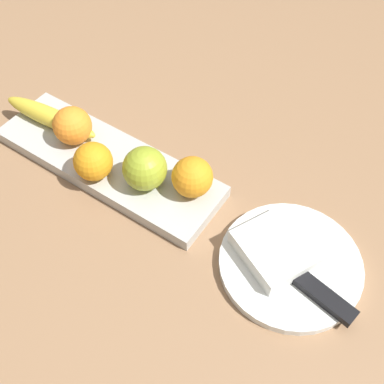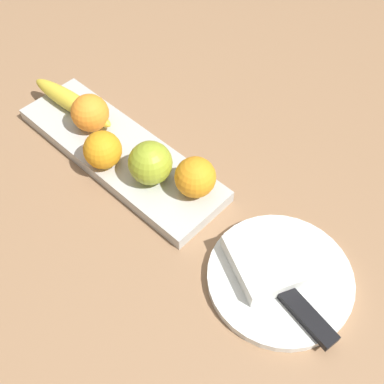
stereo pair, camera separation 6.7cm
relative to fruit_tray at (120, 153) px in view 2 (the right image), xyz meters
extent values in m
plane|color=#956F4D|center=(0.01, 0.01, -0.01)|extent=(2.40, 2.40, 0.00)
cube|color=#B9BCB8|center=(0.00, 0.00, 0.00)|extent=(0.40, 0.12, 0.02)
sphere|color=#98AB2A|center=(-0.09, 0.01, 0.05)|extent=(0.07, 0.07, 0.07)
ellipsoid|color=yellow|center=(0.13, -0.01, 0.03)|extent=(0.19, 0.05, 0.03)
sphere|color=orange|center=(0.07, 0.00, 0.04)|extent=(0.06, 0.06, 0.06)
sphere|color=orange|center=(-0.15, -0.02, 0.04)|extent=(0.06, 0.06, 0.06)
sphere|color=orange|center=(-0.01, 0.04, 0.04)|extent=(0.06, 0.06, 0.06)
cylinder|color=white|center=(-0.33, 0.00, 0.00)|extent=(0.20, 0.20, 0.01)
cube|color=white|center=(-0.31, 0.00, 0.02)|extent=(0.13, 0.13, 0.03)
cube|color=silver|center=(-0.34, 0.02, 0.00)|extent=(0.15, 0.05, 0.00)
cube|color=black|center=(-0.39, 0.03, 0.01)|extent=(0.09, 0.04, 0.01)
camera|label=1|loc=(-0.39, 0.34, 0.57)|focal=43.09mm
camera|label=2|loc=(-0.45, 0.30, 0.57)|focal=43.09mm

